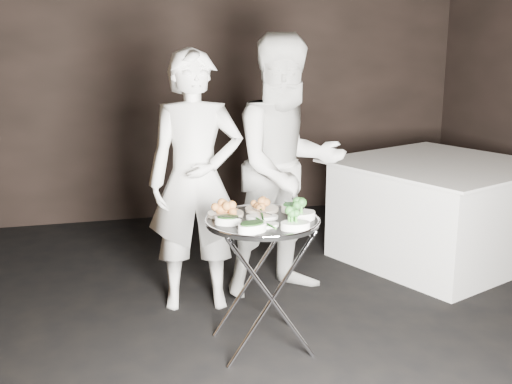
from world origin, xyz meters
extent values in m
cube|color=black|center=(0.00, 0.00, -0.03)|extent=(6.00, 7.00, 0.05)
cube|color=black|center=(0.00, 3.52, 1.50)|extent=(6.00, 0.05, 3.00)
cylinder|color=silver|center=(-0.01, 0.19, 0.39)|extent=(0.55, 0.03, 0.80)
cylinder|color=silver|center=(-0.01, 0.19, 0.39)|extent=(0.55, 0.03, 0.80)
cylinder|color=silver|center=(-0.01, 0.61, 0.39)|extent=(0.55, 0.03, 0.80)
cylinder|color=silver|center=(-0.01, 0.61, 0.39)|extent=(0.55, 0.03, 0.80)
cylinder|color=silver|center=(-0.24, 0.40, 0.77)|extent=(0.02, 0.46, 0.02)
cylinder|color=silver|center=(0.22, 0.40, 0.77)|extent=(0.02, 0.46, 0.02)
cylinder|color=black|center=(-0.01, 0.40, 0.80)|extent=(0.67, 0.67, 0.03)
torus|color=silver|center=(-0.01, 0.40, 0.82)|extent=(0.69, 0.69, 0.01)
cylinder|color=beige|center=(-0.20, 0.54, 0.83)|extent=(0.22, 0.22, 0.02)
cylinder|color=beige|center=(0.04, 0.60, 0.82)|extent=(0.21, 0.21, 0.02)
cylinder|color=white|center=(0.21, 0.52, 0.84)|extent=(0.12, 0.12, 0.04)
cylinder|color=silver|center=(-0.19, 0.56, 0.86)|extent=(0.12, 0.14, 0.01)
cylinder|color=silver|center=(0.04, 0.61, 0.86)|extent=(0.06, 0.17, 0.01)
cylinder|color=silver|center=(0.22, 0.53, 0.86)|extent=(0.06, 0.17, 0.01)
cylinder|color=silver|center=(-0.23, 0.35, 0.86)|extent=(0.16, 0.10, 0.01)
cylinder|color=silver|center=(0.21, 0.35, 0.86)|extent=(0.11, 0.15, 0.01)
cylinder|color=silver|center=(-0.01, 0.41, 0.86)|extent=(0.08, 0.17, 0.01)
imported|color=silver|center=(-0.28, 1.14, 0.90)|extent=(0.71, 0.52, 1.80)
imported|color=silver|center=(0.40, 1.22, 0.95)|extent=(1.03, 0.87, 1.90)
cube|color=white|center=(1.84, 1.53, 0.42)|extent=(1.34, 1.34, 0.84)
cube|color=white|center=(1.84, 1.53, 0.85)|extent=(1.50, 1.50, 0.02)
camera|label=1|loc=(-0.98, -3.13, 1.88)|focal=45.00mm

